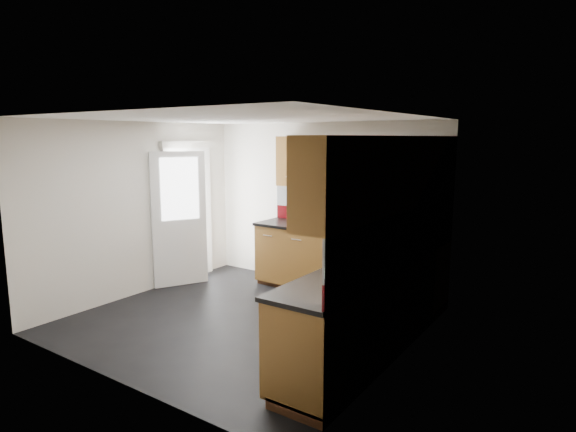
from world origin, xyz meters
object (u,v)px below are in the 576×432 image
Objects in this scene: gas_hob at (338,228)px; toaster at (433,232)px; utensil_pot at (330,219)px; food_processor at (404,237)px.

gas_hob is 1.28m from toaster.
utensil_pot is 1.61× the size of toaster.
gas_hob is at bearing 153.59° from food_processor.
toaster reaches higher than gas_hob.
gas_hob is at bearing -35.51° from utensil_pot.
gas_hob is 2.21× the size of food_processor.
utensil_pot is at bearing 179.56° from toaster.
food_processor is (-0.11, -0.71, 0.04)m from toaster.
gas_hob is 0.26m from utensil_pot.
toaster is 1.02× the size of food_processor.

